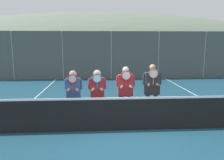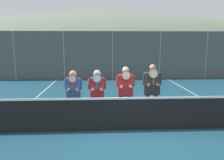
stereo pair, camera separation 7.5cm
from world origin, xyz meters
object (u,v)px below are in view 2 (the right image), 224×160
Objects in this scene: player_rightmost at (152,88)px; player_center_right at (125,90)px; player_leftmost at (73,92)px; car_far_left at (40,62)px; player_center_left at (97,92)px; car_left_of_center at (94,62)px; car_center at (150,62)px.

player_center_right is at bearing -178.06° from player_rightmost.
car_far_left is (-4.17, 11.57, -0.11)m from player_leftmost.
player_center_left is at bearing -173.11° from player_center_right.
car_far_left is at bearing 116.70° from player_center_right.
car_far_left is at bearing -175.81° from car_left_of_center.
car_left_of_center is (0.31, 11.90, -0.15)m from player_leftmost.
car_left_of_center is (-2.18, 11.83, -0.24)m from player_rightmost.
player_rightmost reaches higher than player_leftmost.
player_center_right is 0.38× the size of car_center.
player_center_left is at bearing -109.95° from car_center.
car_far_left is at bearing -177.42° from car_center.
player_center_right is (0.89, 0.11, 0.04)m from player_center_left.
player_center_left is at bearing -67.13° from car_far_left.
car_left_of_center is (-0.43, 11.96, -0.17)m from player_center_left.
car_left_of_center is at bearing 4.19° from car_far_left.
player_rightmost is at bearing 4.47° from player_center_left.
player_center_left is 0.42× the size of car_left_of_center.
player_leftmost is at bearing -91.49° from car_left_of_center.
player_center_right reaches higher than player_leftmost.
player_center_right is 0.44× the size of car_far_left.
player_rightmost reaches higher than car_far_left.
car_far_left reaches higher than player_leftmost.
player_center_left is 12.63m from car_far_left.
car_left_of_center is 4.81m from car_center.
car_far_left is at bearing 120.05° from player_rightmost.
car_left_of_center is (-1.32, 11.86, -0.21)m from player_center_right.
car_far_left is 4.49m from car_left_of_center.
player_center_left is 0.42× the size of car_far_left.
player_center_left is 0.92× the size of player_rightmost.
player_rightmost is at bearing 1.57° from player_leftmost.
player_center_right is 11.93m from car_left_of_center.
player_leftmost is 0.36× the size of car_center.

